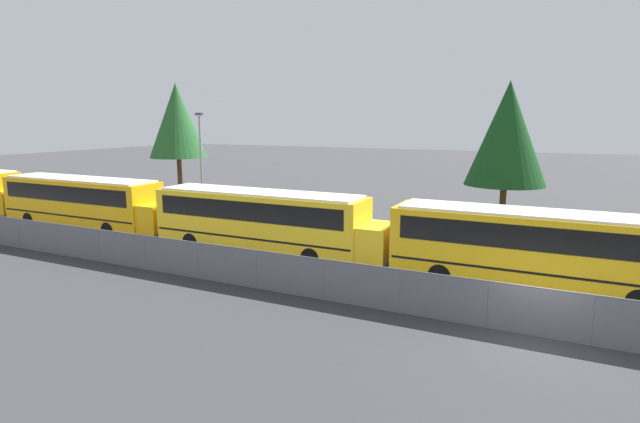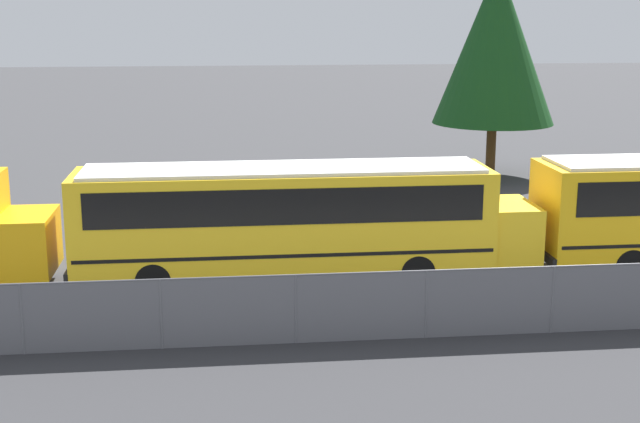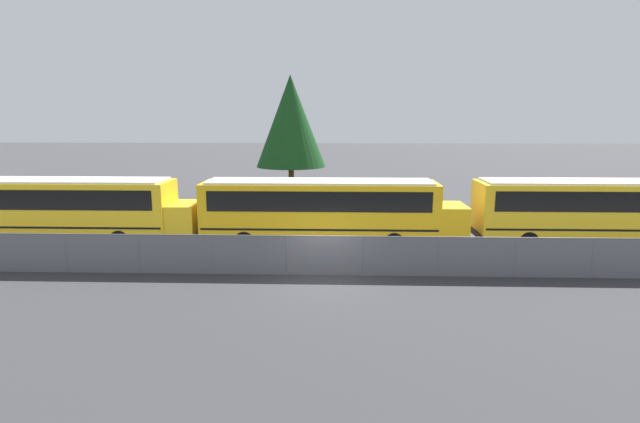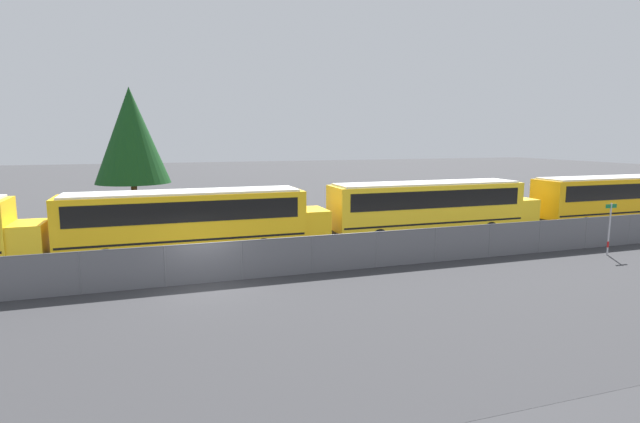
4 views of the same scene
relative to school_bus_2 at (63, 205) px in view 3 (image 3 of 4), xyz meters
The scene contains 7 objects.
ground_plane 14.42m from the school_bus_2, 19.96° to the right, with size 200.00×200.00×0.00m, color #38383A.
road_strip 17.39m from the school_bus_2, 39.01° to the right, with size 141.33×12.00×0.01m.
fence 14.33m from the school_bus_2, 19.97° to the right, with size 107.40×0.07×1.67m.
school_bus_2 is the anchor object (origin of this frame).
school_bus_3 13.35m from the school_bus_2, ahead, with size 13.14×2.59×3.30m.
school_bus_4 27.07m from the school_bus_2, ahead, with size 13.14×2.59×3.30m.
tree_0 18.57m from the school_bus_2, 55.47° to the left, with size 5.46×5.46×9.56m.
Camera 3 is at (0.49, -19.59, 6.44)m, focal length 28.00 mm.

